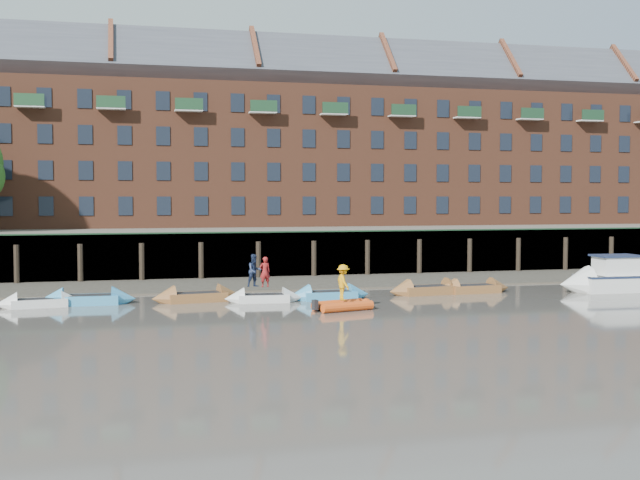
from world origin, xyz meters
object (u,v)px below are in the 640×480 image
object	(u,v)px
rowboat_1	(88,300)
person_rib_crew	(343,282)
rowboat_2	(197,297)
person_rower_b	(255,271)
rowboat_3	(264,298)
rowboat_0	(39,303)
rib_tender	(345,305)
person_rower_a	(265,272)
rowboat_5	(428,290)
rowboat_6	(473,289)
motor_launch	(605,280)
rowboat_4	(329,295)

from	to	relation	value
rowboat_1	person_rib_crew	world-z (taller)	person_rib_crew
rowboat_2	person_rower_b	distance (m)	3.52
rowboat_3	rowboat_0	bearing A→B (deg)	179.94
rowboat_3	rib_tender	bearing A→B (deg)	-44.69
rowboat_2	person_rower_a	xyz separation A→B (m)	(3.58, -1.13, 1.41)
rowboat_0	rowboat_2	xyz separation A→B (m)	(8.18, 0.20, 0.03)
rowboat_2	person_rower_b	size ratio (longest dim) A/B	2.85
rowboat_5	rowboat_6	world-z (taller)	rowboat_5
rowboat_3	motor_launch	world-z (taller)	motor_launch
rowboat_6	person_rib_crew	distance (m)	10.94
rowboat_0	rowboat_3	bearing A→B (deg)	-12.07
motor_launch	rowboat_1	bearing A→B (deg)	-0.94
rowboat_1	rowboat_4	xyz separation A→B (m)	(13.05, -1.08, -0.02)
person_rower_a	rowboat_2	bearing A→B (deg)	-27.11
rowboat_4	person_rower_a	bearing A→B (deg)	-177.98
person_rower_a	person_rower_b	size ratio (longest dim) A/B	0.93
motor_launch	rowboat_0	bearing A→B (deg)	0.00
rib_tender	person_rower_a	world-z (taller)	person_rower_a
person_rib_crew	rowboat_6	bearing A→B (deg)	-66.98
rowboat_6	person_rower_b	distance (m)	13.53
rowboat_6	motor_launch	distance (m)	8.14
rowboat_0	rowboat_3	world-z (taller)	rowboat_0
rowboat_0	motor_launch	bearing A→B (deg)	-9.64
rowboat_1	person_rower_b	distance (m)	9.02
rowboat_5	person_rower_a	bearing A→B (deg)	179.69
person_rower_a	person_rower_b	world-z (taller)	person_rower_b
rowboat_2	rib_tender	size ratio (longest dim) A/B	1.58
rowboat_2	motor_launch	size ratio (longest dim) A/B	0.73
rowboat_1	rowboat_5	bearing A→B (deg)	1.17
rowboat_2	motor_launch	xyz separation A→B (m)	(24.46, -1.24, 0.47)
rowboat_4	rib_tender	size ratio (longest dim) A/B	1.45
rowboat_3	person_rower_b	world-z (taller)	person_rower_b
rowboat_0	person_rib_crew	world-z (taller)	person_rib_crew
rowboat_5	rowboat_6	distance (m)	2.94
rowboat_1	motor_launch	world-z (taller)	motor_launch
rowboat_5	person_rower_a	xyz separation A→B (m)	(-9.92, -1.18, 1.40)
rowboat_0	person_rower_a	size ratio (longest dim) A/B	2.70
rowboat_2	rowboat_4	size ratio (longest dim) A/B	1.09
rowboat_6	rib_tender	world-z (taller)	rowboat_6
rowboat_2	person_rib_crew	bearing A→B (deg)	-44.28
rowboat_1	motor_launch	xyz separation A→B (m)	(30.24, -1.46, 0.46)
person_rower_b	rowboat_0	bearing A→B (deg)	157.49
rowboat_0	rowboat_5	world-z (taller)	rowboat_5
rowboat_5	rowboat_2	bearing A→B (deg)	173.14
person_rib_crew	rowboat_5	bearing A→B (deg)	-57.63
rowboat_2	rowboat_0	bearing A→B (deg)	173.62
rowboat_3	rowboat_4	bearing A→B (deg)	7.44
rowboat_0	rowboat_1	xyz separation A→B (m)	(2.41, 0.42, 0.03)
rowboat_0	motor_launch	world-z (taller)	motor_launch
rowboat_1	rib_tender	world-z (taller)	rowboat_1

